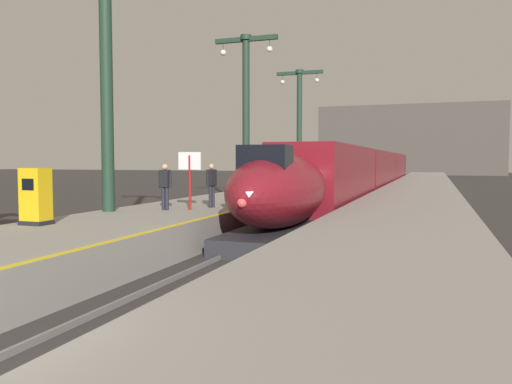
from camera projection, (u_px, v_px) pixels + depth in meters
name	position (u px, v px, depth m)	size (l,w,h in m)	color
platform_left	(270.00, 200.00, 29.95)	(4.80, 110.00, 1.05)	gray
platform_right	(414.00, 204.00, 27.27)	(4.80, 110.00, 1.05)	gray
platform_left_safety_stripe	(308.00, 192.00, 29.16)	(0.20, 107.80, 0.01)	yellow
rail_main_left	(334.00, 206.00, 31.47)	(0.08, 110.00, 0.12)	slate
rail_main_right	(359.00, 207.00, 30.98)	(0.08, 110.00, 0.12)	slate
highspeed_train_main	(367.00, 172.00, 40.49)	(2.92, 57.39, 3.60)	maroon
station_column_mid	(106.00, 51.00, 17.81)	(4.00, 0.68, 9.43)	#1E3828
station_column_far	(246.00, 98.00, 31.02)	(4.00, 0.68, 9.40)	#1E3828
station_column_distant	(299.00, 115.00, 43.22)	(4.00, 0.68, 9.48)	#1E3828
passenger_near_edge	(253.00, 176.00, 27.00)	(0.25, 0.57, 1.69)	#23232D
passenger_mid_platform	(165.00, 183.00, 18.56)	(0.56, 0.27, 1.69)	#23232D
passenger_far_waiting	(212.00, 182.00, 19.54)	(0.30, 0.56, 1.69)	#23232D
rolling_suitcase	(288.00, 189.00, 26.63)	(0.40, 0.22, 0.98)	navy
ticket_machine_yellow	(36.00, 198.00, 14.34)	(0.76, 0.62, 1.60)	yellow
departure_info_board	(190.00, 169.00, 18.59)	(0.90, 0.10, 2.12)	maroon
terminus_back_wall	(408.00, 140.00, 100.95)	(36.00, 2.00, 14.00)	#4C4742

